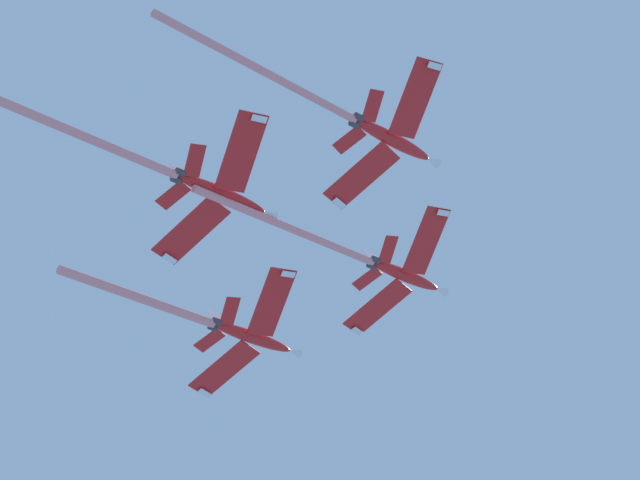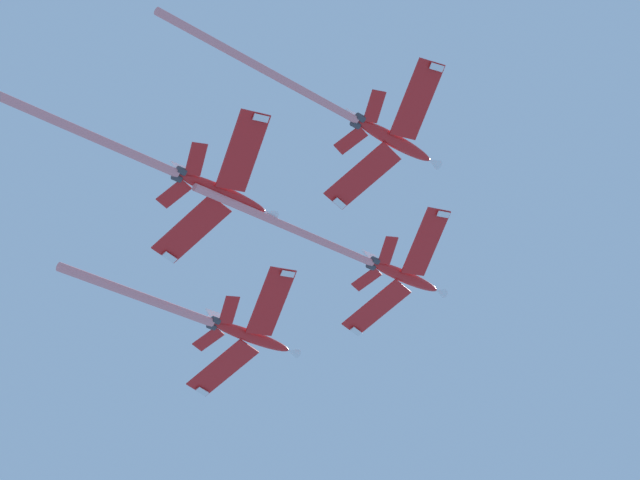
% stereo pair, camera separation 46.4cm
% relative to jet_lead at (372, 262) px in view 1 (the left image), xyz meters
% --- Properties ---
extents(jet_lead, '(19.50, 35.06, 20.38)m').
position_rel_jet_lead_xyz_m(jet_lead, '(0.00, 0.00, 0.00)').
color(jet_lead, red).
extents(jet_left_wing, '(19.53, 30.26, 16.35)m').
position_rel_jet_lead_xyz_m(jet_left_wing, '(17.65, 7.87, -5.64)').
color(jet_left_wing, red).
extents(jet_right_wing, '(19.51, 34.84, 19.68)m').
position_rel_jet_lead_xyz_m(jet_right_wing, '(-11.10, 15.51, -7.27)').
color(jet_right_wing, red).
extents(jet_slot, '(19.50, 33.54, 18.44)m').
position_rel_jet_lead_xyz_m(jet_slot, '(6.27, 24.92, -12.86)').
color(jet_slot, red).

